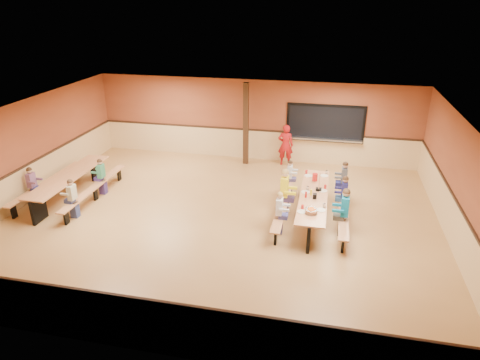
# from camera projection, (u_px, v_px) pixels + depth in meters

# --- Properties ---
(ground) EXTENTS (12.00, 12.00, 0.00)m
(ground) POSITION_uv_depth(u_px,v_px,m) (221.00, 219.00, 12.02)
(ground) COLOR #A4723E
(ground) RESTS_ON ground
(room_envelope) EXTENTS (12.04, 10.04, 3.02)m
(room_envelope) POSITION_uv_depth(u_px,v_px,m) (221.00, 197.00, 11.75)
(room_envelope) COLOR brown
(room_envelope) RESTS_ON ground
(kitchen_pass_through) EXTENTS (2.78, 0.28, 1.38)m
(kitchen_pass_through) POSITION_uv_depth(u_px,v_px,m) (325.00, 125.00, 15.37)
(kitchen_pass_through) COLOR black
(kitchen_pass_through) RESTS_ON ground
(structural_post) EXTENTS (0.18, 0.18, 3.00)m
(structural_post) POSITION_uv_depth(u_px,v_px,m) (246.00, 124.00, 15.41)
(structural_post) COLOR black
(structural_post) RESTS_ON ground
(cafeteria_table_main) EXTENTS (1.91, 3.70, 0.74)m
(cafeteria_table_main) POSITION_uv_depth(u_px,v_px,m) (313.00, 202.00, 11.85)
(cafeteria_table_main) COLOR #C07B4C
(cafeteria_table_main) RESTS_ON ground
(cafeteria_table_second) EXTENTS (1.91, 3.70, 0.74)m
(cafeteria_table_second) POSITION_uv_depth(u_px,v_px,m) (70.00, 182.00, 13.11)
(cafeteria_table_second) COLOR #C07B4C
(cafeteria_table_second) RESTS_ON ground
(seated_child_white_left) EXTENTS (0.35, 0.28, 1.17)m
(seated_child_white_left) POSITION_uv_depth(u_px,v_px,m) (279.00, 213.00, 11.11)
(seated_child_white_left) COLOR silver
(seated_child_white_left) RESTS_ON ground
(seated_adult_yellow) EXTENTS (0.44, 0.36, 1.36)m
(seated_adult_yellow) POSITION_uv_depth(u_px,v_px,m) (284.00, 192.00, 12.03)
(seated_adult_yellow) COLOR yellow
(seated_adult_yellow) RESTS_ON ground
(seated_child_grey_left) EXTENTS (0.32, 0.26, 1.10)m
(seated_child_grey_left) POSITION_uv_depth(u_px,v_px,m) (289.00, 177.00, 13.35)
(seated_child_grey_left) COLOR silver
(seated_child_grey_left) RESTS_ON ground
(seated_child_teal_right) EXTENTS (0.41, 0.34, 1.29)m
(seated_child_teal_right) POSITION_uv_depth(u_px,v_px,m) (344.00, 212.00, 11.00)
(seated_child_teal_right) COLOR #0F6A8A
(seated_child_teal_right) RESTS_ON ground
(seated_child_navy_right) EXTENTS (0.35, 0.29, 1.17)m
(seated_child_navy_right) POSITION_uv_depth(u_px,v_px,m) (344.00, 196.00, 12.02)
(seated_child_navy_right) COLOR #1E1B50
(seated_child_navy_right) RESTS_ON ground
(seated_child_char_right) EXTENTS (0.37, 0.30, 1.20)m
(seated_child_char_right) POSITION_uv_depth(u_px,v_px,m) (344.00, 181.00, 12.97)
(seated_child_char_right) COLOR #494C54
(seated_child_char_right) RESTS_ON ground
(seated_child_purple_sec) EXTENTS (0.34, 0.28, 1.16)m
(seated_child_purple_sec) POSITION_uv_depth(u_px,v_px,m) (32.00, 186.00, 12.68)
(seated_child_purple_sec) COLOR #794C6F
(seated_child_purple_sec) RESTS_ON ground
(seated_child_green_sec) EXTENTS (0.34, 0.28, 1.14)m
(seated_child_green_sec) POSITION_uv_depth(u_px,v_px,m) (102.00, 177.00, 13.34)
(seated_child_green_sec) COLOR #348059
(seated_child_green_sec) RESTS_ON ground
(seated_child_tan_sec) EXTENTS (0.34, 0.28, 1.14)m
(seated_child_tan_sec) POSITION_uv_depth(u_px,v_px,m) (73.00, 199.00, 11.91)
(seated_child_tan_sec) COLOR #B2AE8F
(seated_child_tan_sec) RESTS_ON ground
(standing_woman) EXTENTS (0.56, 0.37, 1.53)m
(standing_woman) POSITION_uv_depth(u_px,v_px,m) (286.00, 145.00, 15.55)
(standing_woman) COLOR #A61314
(standing_woman) RESTS_ON ground
(punch_pitcher) EXTENTS (0.16, 0.16, 0.22)m
(punch_pitcher) POSITION_uv_depth(u_px,v_px,m) (315.00, 177.00, 12.60)
(punch_pitcher) COLOR red
(punch_pitcher) RESTS_ON cafeteria_table_main
(chip_bowl) EXTENTS (0.32, 0.32, 0.15)m
(chip_bowl) POSITION_uv_depth(u_px,v_px,m) (311.00, 211.00, 10.72)
(chip_bowl) COLOR orange
(chip_bowl) RESTS_ON cafeteria_table_main
(napkin_dispenser) EXTENTS (0.10, 0.14, 0.13)m
(napkin_dispenser) POSITION_uv_depth(u_px,v_px,m) (315.00, 196.00, 11.52)
(napkin_dispenser) COLOR black
(napkin_dispenser) RESTS_ON cafeteria_table_main
(condiment_mustard) EXTENTS (0.06, 0.06, 0.17)m
(condiment_mustard) POSITION_uv_depth(u_px,v_px,m) (311.00, 192.00, 11.70)
(condiment_mustard) COLOR yellow
(condiment_mustard) RESTS_ON cafeteria_table_main
(condiment_ketchup) EXTENTS (0.06, 0.06, 0.17)m
(condiment_ketchup) POSITION_uv_depth(u_px,v_px,m) (306.00, 195.00, 11.57)
(condiment_ketchup) COLOR #B2140F
(condiment_ketchup) RESTS_ON cafeteria_table_main
(table_paddle) EXTENTS (0.16, 0.16, 0.56)m
(table_paddle) POSITION_uv_depth(u_px,v_px,m) (319.00, 186.00, 11.96)
(table_paddle) COLOR black
(table_paddle) RESTS_ON cafeteria_table_main
(place_settings) EXTENTS (0.65, 3.30, 0.11)m
(place_settings) POSITION_uv_depth(u_px,v_px,m) (314.00, 193.00, 11.74)
(place_settings) COLOR beige
(place_settings) RESTS_ON cafeteria_table_main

